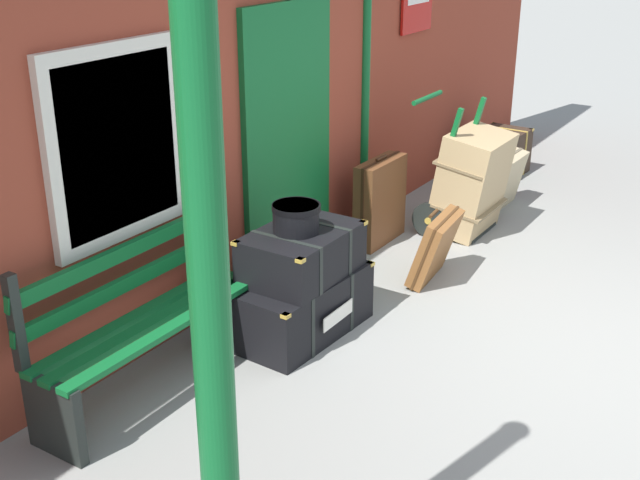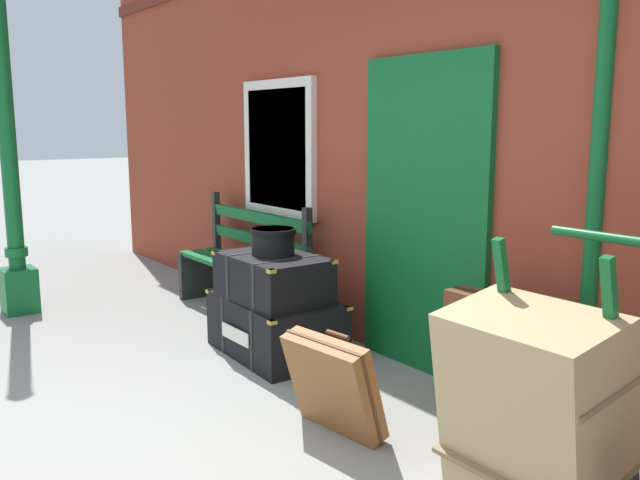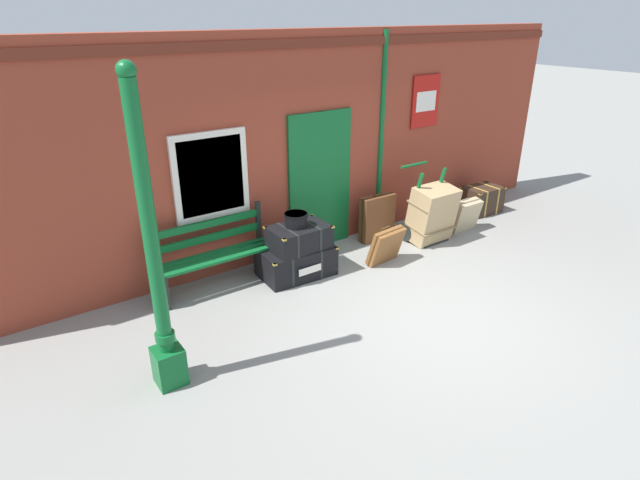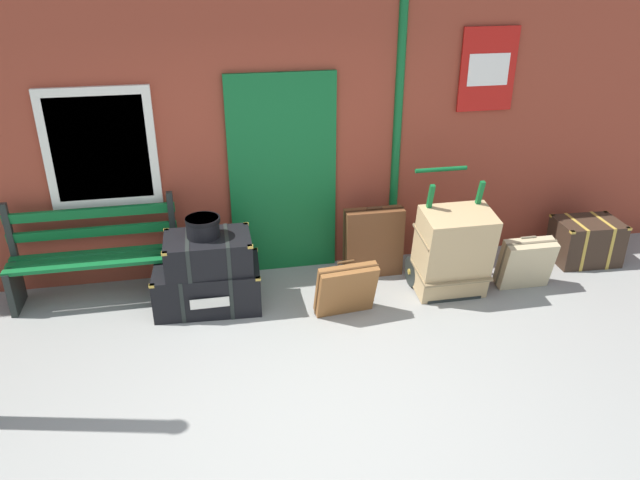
% 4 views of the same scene
% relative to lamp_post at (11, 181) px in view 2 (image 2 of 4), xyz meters
% --- Properties ---
extents(ground_plane, '(60.00, 60.00, 0.00)m').
position_rel_lamp_post_xyz_m(ground_plane, '(3.02, -0.57, -1.18)').
color(ground_plane, gray).
extents(brick_facade, '(10.40, 0.35, 3.20)m').
position_rel_lamp_post_xyz_m(brick_facade, '(3.01, 2.02, 0.42)').
color(brick_facade, brown).
rests_on(brick_facade, ground).
extents(lamp_post, '(0.28, 0.28, 3.08)m').
position_rel_lamp_post_xyz_m(lamp_post, '(0.00, 0.00, 0.00)').
color(lamp_post, '#0F5B28').
rests_on(lamp_post, ground).
extents(platform_bench, '(1.60, 0.43, 1.01)m').
position_rel_lamp_post_xyz_m(platform_bench, '(1.22, 1.59, -0.73)').
color(platform_bench, '#0F5B28').
rests_on(platform_bench, ground).
extents(steamer_trunk_base, '(1.05, 0.71, 0.43)m').
position_rel_lamp_post_xyz_m(steamer_trunk_base, '(2.28, 1.23, -0.96)').
color(steamer_trunk_base, black).
rests_on(steamer_trunk_base, ground).
extents(steamer_trunk_middle, '(0.81, 0.56, 0.33)m').
position_rel_lamp_post_xyz_m(steamer_trunk_middle, '(2.31, 1.19, -0.59)').
color(steamer_trunk_middle, black).
rests_on(steamer_trunk_middle, steamer_trunk_base).
extents(round_hatbox, '(0.32, 0.32, 0.19)m').
position_rel_lamp_post_xyz_m(round_hatbox, '(2.28, 1.22, -0.33)').
color(round_hatbox, black).
rests_on(round_hatbox, steamer_trunk_middle).
extents(porters_trolley, '(0.71, 0.65, 1.19)m').
position_rel_lamp_post_xyz_m(porters_trolley, '(4.67, 1.14, -0.90)').
color(porters_trolley, black).
rests_on(porters_trolley, ground).
extents(large_brown_trunk, '(0.70, 0.57, 0.94)m').
position_rel_lamp_post_xyz_m(large_brown_trunk, '(4.67, 0.96, -0.71)').
color(large_brown_trunk, tan).
rests_on(large_brown_trunk, ground).
extents(suitcase_beige, '(0.63, 0.19, 0.78)m').
position_rel_lamp_post_xyz_m(suitcase_beige, '(4.02, 1.52, -0.81)').
color(suitcase_beige, brown).
rests_on(suitcase_beige, ground).
extents(suitcase_oxblood, '(0.59, 0.34, 0.57)m').
position_rel_lamp_post_xyz_m(suitcase_oxblood, '(3.55, 0.78, -0.90)').
color(suitcase_oxblood, brown).
rests_on(suitcase_oxblood, ground).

